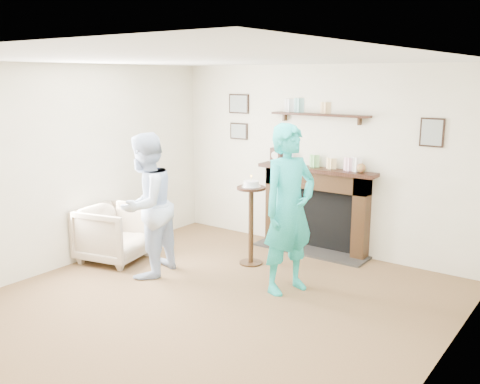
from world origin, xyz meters
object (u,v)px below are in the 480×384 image
man (148,274)px  woman (287,290)px  armchair (116,260)px  pedestal_table (251,210)px

man → woman: size_ratio=0.92×
man → armchair: bearing=-110.7°
woman → pedestal_table: (-0.82, 0.47, 0.71)m
man → pedestal_table: bearing=131.1°
man → pedestal_table: (0.79, 1.04, 0.71)m
pedestal_table → man: bearing=-127.4°
woman → armchair: bearing=120.0°
armchair → pedestal_table: (1.51, 0.92, 0.71)m
woman → pedestal_table: pedestal_table is taller
armchair → man: 0.72m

